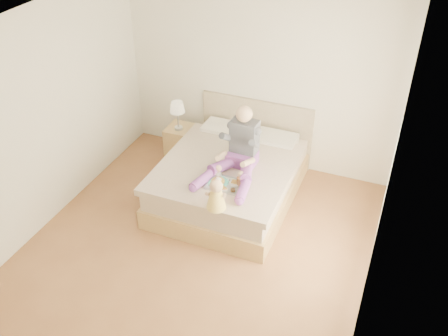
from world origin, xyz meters
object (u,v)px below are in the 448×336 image
at_px(nightstand, 183,144).
at_px(adult, 239,152).
at_px(baby, 216,196).
at_px(tray, 225,183).
at_px(bed, 232,176).

distance_m(nightstand, adult, 1.50).
relative_size(nightstand, adult, 0.55).
height_order(adult, baby, adult).
height_order(tray, baby, baby).
height_order(adult, tray, adult).
bearing_deg(adult, bed, 130.78).
bearing_deg(bed, tray, -77.15).
bearing_deg(nightstand, baby, -52.53).
bearing_deg(adult, nightstand, 150.16).
xyz_separation_m(bed, baby, (0.21, -1.04, 0.45)).
height_order(nightstand, adult, adult).
bearing_deg(nightstand, bed, -28.06).
bearing_deg(bed, nightstand, 152.16).
bearing_deg(baby, nightstand, 117.88).
height_order(nightstand, baby, baby).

